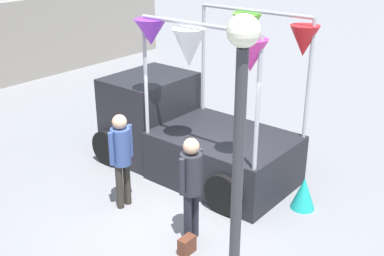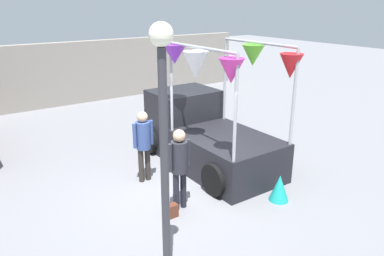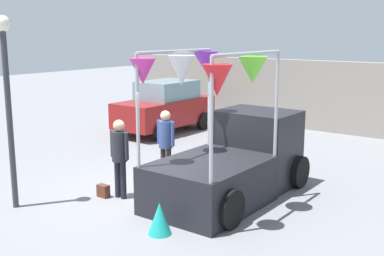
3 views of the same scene
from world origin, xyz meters
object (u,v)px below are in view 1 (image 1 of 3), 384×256
at_px(handbag, 187,245).
at_px(street_lamp, 239,151).
at_px(folded_kite_bundle_teal, 304,193).
at_px(person_customer, 191,179).
at_px(person_vendor, 121,152).
at_px(vendor_truck, 185,126).

relative_size(handbag, street_lamp, 0.07).
xyz_separation_m(handbag, folded_kite_bundle_teal, (2.33, -0.77, 0.16)).
xyz_separation_m(person_customer, person_vendor, (-0.00, 1.58, -0.00)).
distance_m(handbag, folded_kite_bundle_teal, 2.46).
bearing_deg(vendor_truck, handbag, -139.40).
relative_size(person_customer, person_vendor, 1.00).
relative_size(person_vendor, street_lamp, 0.45).
bearing_deg(street_lamp, folded_kite_bundle_teal, 12.96).
distance_m(person_customer, handbag, 1.02).
height_order(vendor_truck, person_vendor, vendor_truck).
height_order(vendor_truck, folded_kite_bundle_teal, vendor_truck).
xyz_separation_m(vendor_truck, folded_kite_bundle_teal, (0.09, -2.70, -0.61)).
bearing_deg(handbag, street_lamp, -123.40).
bearing_deg(vendor_truck, person_vendor, -175.58).
distance_m(vendor_truck, handbag, 3.05).
bearing_deg(person_customer, person_vendor, 90.02).
height_order(person_vendor, folded_kite_bundle_teal, person_vendor).
height_order(person_customer, street_lamp, street_lamp).
relative_size(vendor_truck, person_vendor, 2.35).
xyz_separation_m(vendor_truck, person_vendor, (-1.89, -0.15, 0.16)).
relative_size(vendor_truck, street_lamp, 1.05).
bearing_deg(folded_kite_bundle_teal, street_lamp, -167.04).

